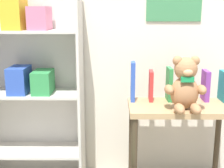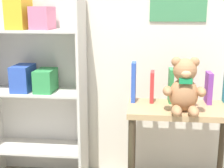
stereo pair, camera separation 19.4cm
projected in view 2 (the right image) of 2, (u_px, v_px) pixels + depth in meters
The scene contains 9 objects.
wall_back at pixel (162, 8), 2.19m from camera, with size 4.80×0.07×2.50m.
bookshelf_side at pixel (36, 77), 2.23m from camera, with size 0.69×0.30×1.34m.
display_table at pixel (180, 123), 2.03m from camera, with size 0.68×0.36×0.63m.
teddy_bear at pixel (184, 87), 1.88m from camera, with size 0.26×0.23×0.34m.
book_standing_blue at pixel (134, 82), 2.10m from camera, with size 0.03×0.11×0.27m, color #2D51B7.
book_standing_red at pixel (152, 86), 2.11m from camera, with size 0.02×0.12×0.21m, color red.
book_standing_green at pixel (171, 85), 2.09m from camera, with size 0.03×0.12×0.23m, color #33934C.
book_standing_pink at pixel (190, 85), 2.08m from camera, with size 0.02×0.11×0.24m, color #D17093.
book_standing_purple at pixel (209, 88), 2.07m from camera, with size 0.03×0.12×0.21m, color purple.
Camera 2 is at (-0.12, -0.98, 1.23)m, focal length 50.00 mm.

